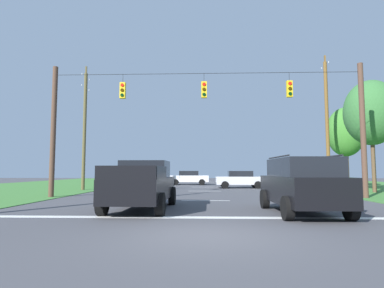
{
  "coord_description": "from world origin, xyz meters",
  "views": [
    {
      "loc": [
        -0.09,
        -7.8,
        1.53
      ],
      "look_at": [
        -0.85,
        12.87,
        3.26
      ],
      "focal_mm": 30.02,
      "sensor_mm": 36.0,
      "label": 1
    }
  ],
  "objects_px": {
    "utility_pole_near_left": "(85,127)",
    "tree_roadside_right": "(371,113)",
    "overhead_signal_span": "(205,124)",
    "distant_car_oncoming": "(240,179)",
    "pickup_truck": "(143,185)",
    "tree_roadside_far_right": "(346,132)",
    "utility_pole_mid_right": "(327,123)",
    "distant_car_crossing_white": "(189,178)",
    "suv_black": "(301,184)"
  },
  "relations": [
    {
      "from": "utility_pole_near_left",
      "to": "tree_roadside_right",
      "type": "distance_m",
      "value": 21.7
    },
    {
      "from": "overhead_signal_span",
      "to": "distant_car_oncoming",
      "type": "relative_size",
      "value": 4.22
    },
    {
      "from": "tree_roadside_right",
      "to": "pickup_truck",
      "type": "bearing_deg",
      "value": -144.74
    },
    {
      "from": "pickup_truck",
      "to": "distant_car_oncoming",
      "type": "xyz_separation_m",
      "value": [
        5.72,
        16.03,
        -0.18
      ]
    },
    {
      "from": "utility_pole_near_left",
      "to": "tree_roadside_far_right",
      "type": "relative_size",
      "value": 1.36
    },
    {
      "from": "pickup_truck",
      "to": "tree_roadside_far_right",
      "type": "distance_m",
      "value": 23.28
    },
    {
      "from": "pickup_truck",
      "to": "utility_pole_mid_right",
      "type": "distance_m",
      "value": 19.08
    },
    {
      "from": "pickup_truck",
      "to": "distant_car_crossing_white",
      "type": "height_order",
      "value": "pickup_truck"
    },
    {
      "from": "pickup_truck",
      "to": "distant_car_oncoming",
      "type": "distance_m",
      "value": 17.02
    },
    {
      "from": "utility_pole_near_left",
      "to": "tree_roadside_far_right",
      "type": "height_order",
      "value": "utility_pole_near_left"
    },
    {
      "from": "overhead_signal_span",
      "to": "distant_car_crossing_white",
      "type": "height_order",
      "value": "overhead_signal_span"
    },
    {
      "from": "distant_car_oncoming",
      "to": "tree_roadside_right",
      "type": "relative_size",
      "value": 0.54
    },
    {
      "from": "suv_black",
      "to": "distant_car_oncoming",
      "type": "height_order",
      "value": "suv_black"
    },
    {
      "from": "distant_car_crossing_white",
      "to": "utility_pole_near_left",
      "type": "relative_size",
      "value": 0.44
    },
    {
      "from": "utility_pole_mid_right",
      "to": "utility_pole_near_left",
      "type": "bearing_deg",
      "value": -176.42
    },
    {
      "from": "suv_black",
      "to": "utility_pole_mid_right",
      "type": "xyz_separation_m",
      "value": [
        6.64,
        14.76,
        4.4
      ]
    },
    {
      "from": "suv_black",
      "to": "distant_car_crossing_white",
      "type": "height_order",
      "value": "suv_black"
    },
    {
      "from": "distant_car_oncoming",
      "to": "tree_roadside_right",
      "type": "xyz_separation_m",
      "value": [
        8.74,
        -5.81,
        4.88
      ]
    },
    {
      "from": "tree_roadside_right",
      "to": "suv_black",
      "type": "bearing_deg",
      "value": -126.68
    },
    {
      "from": "suv_black",
      "to": "overhead_signal_span",
      "type": "bearing_deg",
      "value": 117.14
    },
    {
      "from": "overhead_signal_span",
      "to": "suv_black",
      "type": "xyz_separation_m",
      "value": [
        3.42,
        -6.66,
        -3.17
      ]
    },
    {
      "from": "suv_black",
      "to": "utility_pole_near_left",
      "type": "xyz_separation_m",
      "value": [
        -13.1,
        13.52,
        3.99
      ]
    },
    {
      "from": "utility_pole_mid_right",
      "to": "tree_roadside_right",
      "type": "distance_m",
      "value": 3.85
    },
    {
      "from": "tree_roadside_right",
      "to": "utility_pole_mid_right",
      "type": "bearing_deg",
      "value": 118.62
    },
    {
      "from": "tree_roadside_right",
      "to": "tree_roadside_far_right",
      "type": "distance_m",
      "value": 6.76
    },
    {
      "from": "utility_pole_near_left",
      "to": "suv_black",
      "type": "bearing_deg",
      "value": -45.91
    },
    {
      "from": "suv_black",
      "to": "distant_car_crossing_white",
      "type": "bearing_deg",
      "value": 102.26
    },
    {
      "from": "overhead_signal_span",
      "to": "tree_roadside_far_right",
      "type": "distance_m",
      "value": 17.26
    },
    {
      "from": "tree_roadside_far_right",
      "to": "utility_pole_near_left",
      "type": "bearing_deg",
      "value": -168.72
    },
    {
      "from": "overhead_signal_span",
      "to": "distant_car_oncoming",
      "type": "bearing_deg",
      "value": 73.33
    },
    {
      "from": "distant_car_crossing_white",
      "to": "utility_pole_mid_right",
      "type": "relative_size",
      "value": 0.39
    },
    {
      "from": "suv_black",
      "to": "tree_roadside_right",
      "type": "bearing_deg",
      "value": 53.32
    },
    {
      "from": "suv_black",
      "to": "tree_roadside_far_right",
      "type": "distance_m",
      "value": 20.8
    },
    {
      "from": "suv_black",
      "to": "utility_pole_mid_right",
      "type": "height_order",
      "value": "utility_pole_mid_right"
    },
    {
      "from": "pickup_truck",
      "to": "distant_car_oncoming",
      "type": "relative_size",
      "value": 1.26
    },
    {
      "from": "utility_pole_mid_right",
      "to": "tree_roadside_right",
      "type": "relative_size",
      "value": 1.39
    },
    {
      "from": "tree_roadside_right",
      "to": "tree_roadside_far_right",
      "type": "relative_size",
      "value": 1.09
    },
    {
      "from": "distant_car_oncoming",
      "to": "utility_pole_near_left",
      "type": "height_order",
      "value": "utility_pole_near_left"
    },
    {
      "from": "distant_car_oncoming",
      "to": "tree_roadside_right",
      "type": "height_order",
      "value": "tree_roadside_right"
    },
    {
      "from": "utility_pole_near_left",
      "to": "tree_roadside_right",
      "type": "bearing_deg",
      "value": -5.65
    },
    {
      "from": "tree_roadside_right",
      "to": "tree_roadside_far_right",
      "type": "height_order",
      "value": "tree_roadside_right"
    },
    {
      "from": "distant_car_crossing_white",
      "to": "tree_roadside_far_right",
      "type": "xyz_separation_m",
      "value": [
        14.71,
        -5.75,
        4.28
      ]
    },
    {
      "from": "pickup_truck",
      "to": "suv_black",
      "type": "xyz_separation_m",
      "value": [
        5.98,
        -1.17,
        0.09
      ]
    },
    {
      "from": "overhead_signal_span",
      "to": "pickup_truck",
      "type": "height_order",
      "value": "overhead_signal_span"
    },
    {
      "from": "distant_car_oncoming",
      "to": "tree_roadside_far_right",
      "type": "xyz_separation_m",
      "value": [
        9.8,
        0.84,
        4.28
      ]
    },
    {
      "from": "suv_black",
      "to": "distant_car_oncoming",
      "type": "distance_m",
      "value": 17.2
    },
    {
      "from": "suv_black",
      "to": "tree_roadside_right",
      "type": "height_order",
      "value": "tree_roadside_right"
    },
    {
      "from": "pickup_truck",
      "to": "utility_pole_mid_right",
      "type": "xyz_separation_m",
      "value": [
        12.62,
        13.59,
        4.49
      ]
    },
    {
      "from": "suv_black",
      "to": "utility_pole_mid_right",
      "type": "bearing_deg",
      "value": 65.77
    },
    {
      "from": "distant_car_oncoming",
      "to": "overhead_signal_span",
      "type": "bearing_deg",
      "value": -106.67
    }
  ]
}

